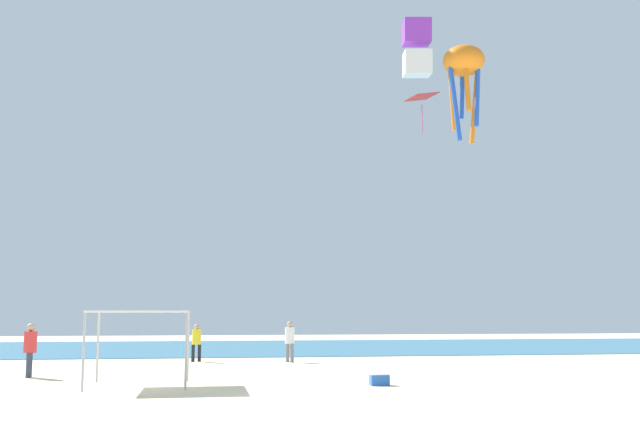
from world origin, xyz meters
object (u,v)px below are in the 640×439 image
object	(u,v)px
cooler_box	(379,380)
kite_box_purple	(417,48)
kite_diamond_red	(422,99)
kite_octopus_orange	(464,66)
canopy_tent	(141,315)
person_near_tent	(30,346)
person_leftmost	(197,340)
person_central	(290,338)

from	to	relation	value
cooler_box	kite_box_purple	bearing A→B (deg)	68.89
kite_diamond_red	cooler_box	bearing A→B (deg)	146.10
kite_box_purple	kite_octopus_orange	world-z (taller)	kite_box_purple
canopy_tent	cooler_box	xyz separation A→B (m)	(7.14, -0.97, -1.94)
person_near_tent	kite_octopus_orange	xyz separation A→B (m)	(17.70, 5.31, 12.68)
person_leftmost	kite_diamond_red	xyz separation A→B (m)	(14.49, 12.13, 15.49)
kite_diamond_red	kite_octopus_orange	bearing A→B (deg)	157.29
canopy_tent	person_central	xyz separation A→B (m)	(5.70, 9.89, -1.06)
person_central	kite_diamond_red	distance (m)	22.76
person_leftmost	cooler_box	size ratio (longest dim) A/B	2.94
person_near_tent	canopy_tent	bearing A→B (deg)	-137.81
person_leftmost	cooler_box	distance (m)	13.12
person_leftmost	kite_octopus_orange	size ratio (longest dim) A/B	0.36
canopy_tent	person_near_tent	size ratio (longest dim) A/B	1.59
person_leftmost	canopy_tent	bearing A→B (deg)	61.60
canopy_tent	kite_octopus_orange	xyz separation A→B (m)	(13.77, 8.89, 11.64)
canopy_tent	kite_diamond_red	bearing A→B (deg)	55.08
canopy_tent	person_leftmost	xyz separation A→B (m)	(1.59, 10.89, -1.13)
kite_box_purple	person_near_tent	bearing A→B (deg)	-136.40
kite_box_purple	person_central	bearing A→B (deg)	-134.69
canopy_tent	kite_box_purple	world-z (taller)	kite_box_purple
canopy_tent	cooler_box	size ratio (longest dim) A/B	5.04
kite_box_purple	kite_octopus_orange	xyz separation A→B (m)	(0.20, -6.84, -3.40)
cooler_box	kite_octopus_orange	xyz separation A→B (m)	(6.64, 9.85, 13.57)
canopy_tent	kite_box_purple	bearing A→B (deg)	49.18
kite_box_purple	kite_diamond_red	bearing A→B (deg)	79.96
person_central	kite_diamond_red	bearing A→B (deg)	-69.63
person_central	person_near_tent	bearing A→B (deg)	92.00
person_near_tent	kite_diamond_red	size ratio (longest dim) A/B	0.69
kite_diamond_red	canopy_tent	bearing A→B (deg)	131.62
canopy_tent	person_leftmost	size ratio (longest dim) A/B	1.72
person_near_tent	kite_diamond_red	bearing A→B (deg)	-51.29
canopy_tent	kite_octopus_orange	world-z (taller)	kite_octopus_orange
cooler_box	kite_octopus_orange	bearing A→B (deg)	56.02
cooler_box	kite_octopus_orange	distance (m)	18.04
person_central	kite_diamond_red	xyz separation A→B (m)	(10.38, 13.13, 15.42)
canopy_tent	kite_diamond_red	size ratio (longest dim) A/B	1.09
canopy_tent	person_central	bearing A→B (deg)	60.07
person_near_tent	cooler_box	xyz separation A→B (m)	(11.06, -4.54, -0.89)
person_near_tent	kite_octopus_orange	bearing A→B (deg)	-78.79
kite_diamond_red	kite_octopus_orange	xyz separation A→B (m)	(-2.30, -14.14, -2.72)
kite_octopus_orange	kite_box_purple	bearing A→B (deg)	-169.83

